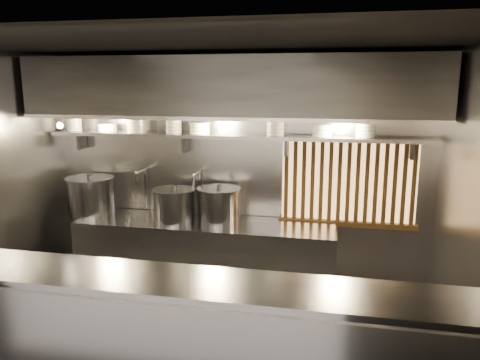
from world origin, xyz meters
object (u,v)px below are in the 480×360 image
(pendant_bulb, at_px, (222,130))
(stock_pot_left, at_px, (91,196))
(stock_pot_mid, at_px, (174,205))
(heat_lamp, at_px, (58,120))
(stock_pot_right, at_px, (219,205))

(pendant_bulb, distance_m, stock_pot_left, 1.85)
(pendant_bulb, relative_size, stock_pot_mid, 0.30)
(heat_lamp, height_order, stock_pot_left, heat_lamp)
(stock_pot_left, relative_size, stock_pot_right, 1.16)
(heat_lamp, distance_m, stock_pot_left, 1.00)
(pendant_bulb, height_order, stock_pot_right, pendant_bulb)
(heat_lamp, bearing_deg, pendant_bulb, 11.00)
(heat_lamp, xyz_separation_m, stock_pot_left, (0.15, 0.33, -0.94))
(heat_lamp, xyz_separation_m, stock_pot_right, (1.76, 0.31, -0.96))
(heat_lamp, xyz_separation_m, pendant_bulb, (1.80, 0.35, -0.11))
(stock_pot_mid, relative_size, stock_pot_right, 1.21)
(heat_lamp, relative_size, stock_pot_left, 0.58)
(stock_pot_left, distance_m, stock_pot_mid, 1.11)
(stock_pot_left, height_order, stock_pot_right, stock_pot_left)
(pendant_bulb, xyz_separation_m, stock_pot_right, (-0.04, -0.04, -0.86))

